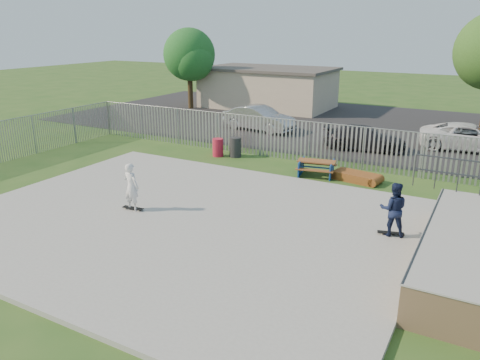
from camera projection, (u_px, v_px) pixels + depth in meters
The scene contains 17 objects.
ground at pixel (183, 222), 15.77m from camera, with size 120.00×120.00×0.00m, color #2B531C.
concrete_slab at pixel (183, 220), 15.75m from camera, with size 15.00×12.00×0.15m, color gray.
fence at pixel (269, 165), 18.81m from camera, with size 26.04×16.02×2.00m.
picnic_table at pixel (316, 168), 20.63m from camera, with size 1.86×1.63×0.69m.
funbox at pixel (356, 177), 19.97m from camera, with size 1.91×1.19×0.36m.
trash_bin_red at pixel (218, 147), 23.73m from camera, with size 0.55×0.55×0.91m, color #B11B33.
trash_bin_grey at pixel (235, 147), 23.62m from camera, with size 0.60×0.60×1.00m, color #252628.
parking_lot at pixel (348, 125), 31.55m from camera, with size 40.00×18.00×0.02m, color black.
car_silver at pixel (259, 118), 29.54m from camera, with size 1.63×4.69×1.54m, color #A7A8AC.
car_dark at pixel (365, 138), 24.89m from camera, with size 1.76×4.33×1.26m, color #222127.
car_white at pixel (470, 137), 24.79m from camera, with size 2.31×5.02×1.40m, color white.
building at pixel (268, 87), 38.07m from camera, with size 10.40×6.40×3.20m.
tree_left at pixel (189, 55), 36.69m from camera, with size 4.07×4.07×6.28m.
skateboard_a at pixel (391, 234), 14.45m from camera, with size 0.82×0.41×0.08m.
skateboard_b at pixel (133, 209), 16.45m from camera, with size 0.82×0.28×0.08m.
skater_navy at pixel (393, 209), 14.20m from camera, with size 0.83×0.64×1.70m, color #121A38.
skater_white at pixel (131, 187), 16.19m from camera, with size 0.62×0.41×1.70m, color silver.
Camera 1 is at (8.76, -11.78, 6.25)m, focal length 35.00 mm.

